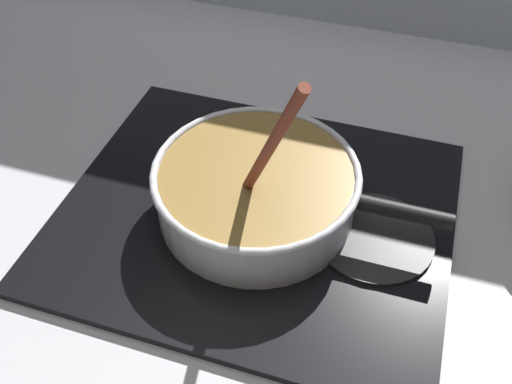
# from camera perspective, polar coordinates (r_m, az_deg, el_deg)

# --- Properties ---
(ground) EXTENTS (2.40, 1.60, 0.04)m
(ground) POSITION_cam_1_polar(r_m,az_deg,el_deg) (0.75, -0.84, -14.58)
(ground) COLOR #B7B7BC
(hob_plate) EXTENTS (0.56, 0.48, 0.01)m
(hob_plate) POSITION_cam_1_polar(r_m,az_deg,el_deg) (0.85, -0.00, -2.12)
(hob_plate) COLOR black
(hob_plate) RESTS_ON ground
(burner_ring) EXTENTS (0.20, 0.20, 0.01)m
(burner_ring) POSITION_cam_1_polar(r_m,az_deg,el_deg) (0.84, -0.00, -1.66)
(burner_ring) COLOR #592D0C
(burner_ring) RESTS_ON hob_plate
(spare_burner) EXTENTS (0.17, 0.17, 0.01)m
(spare_burner) POSITION_cam_1_polar(r_m,az_deg,el_deg) (0.82, 11.64, -4.37)
(spare_burner) COLOR #262628
(spare_burner) RESTS_ON hob_plate
(cooking_pan) EXTENTS (0.41, 0.29, 0.30)m
(cooking_pan) POSITION_cam_1_polar(r_m,az_deg,el_deg) (0.81, 0.08, 0.24)
(cooking_pan) COLOR silver
(cooking_pan) RESTS_ON hob_plate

